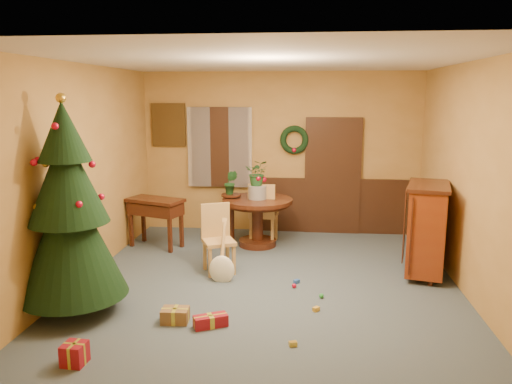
# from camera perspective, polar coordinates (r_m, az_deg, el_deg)

# --- Properties ---
(room_envelope) EXTENTS (5.50, 5.50, 5.50)m
(room_envelope) POSITION_cam_1_polar(r_m,az_deg,el_deg) (9.08, 4.07, 2.32)
(room_envelope) COLOR #374550
(room_envelope) RESTS_ON ground
(dining_table) EXTENTS (1.17, 1.17, 0.80)m
(dining_table) POSITION_cam_1_polar(r_m,az_deg,el_deg) (8.28, 0.18, -2.41)
(dining_table) COLOR black
(dining_table) RESTS_ON floor
(urn) EXTENTS (0.30, 0.30, 0.22)m
(urn) POSITION_cam_1_polar(r_m,az_deg,el_deg) (8.21, 0.18, -0.02)
(urn) COLOR slate
(urn) RESTS_ON dining_table
(centerpiece_plant) EXTENTS (0.38, 0.33, 0.42)m
(centerpiece_plant) POSITION_cam_1_polar(r_m,az_deg,el_deg) (8.15, 0.18, 2.21)
(centerpiece_plant) COLOR #1E4C23
(centerpiece_plant) RESTS_ON urn
(chair_near) EXTENTS (0.55, 0.55, 0.97)m
(chair_near) POSITION_cam_1_polar(r_m,az_deg,el_deg) (7.14, -4.43, -4.99)
(chair_near) COLOR #A98243
(chair_near) RESTS_ON floor
(chair_far) EXTENTS (0.50, 0.50, 1.05)m
(chair_far) POSITION_cam_1_polar(r_m,az_deg,el_deg) (8.40, 0.79, -2.22)
(chair_far) COLOR #A98243
(chair_far) RESTS_ON floor
(guitar) EXTENTS (0.50, 0.61, 0.80)m
(guitar) POSITION_cam_1_polar(r_m,az_deg,el_deg) (6.75, -3.95, -6.91)
(guitar) COLOR white
(guitar) RESTS_ON floor
(plant_stand) EXTENTS (0.33, 0.33, 0.85)m
(plant_stand) POSITION_cam_1_polar(r_m,az_deg,el_deg) (8.42, -2.85, -2.40)
(plant_stand) COLOR black
(plant_stand) RESTS_ON floor
(stand_plant) EXTENTS (0.24, 0.20, 0.40)m
(stand_plant) POSITION_cam_1_polar(r_m,az_deg,el_deg) (8.32, -2.89, 1.11)
(stand_plant) COLOR #19471E
(stand_plant) RESTS_ON plant_stand
(christmas_tree) EXTENTS (1.22, 1.22, 2.51)m
(christmas_tree) POSITION_cam_1_polar(r_m,az_deg,el_deg) (5.96, -20.57, -2.24)
(christmas_tree) COLOR #382111
(christmas_tree) RESTS_ON floor
(writing_desk) EXTENTS (1.02, 0.74, 0.82)m
(writing_desk) POSITION_cam_1_polar(r_m,az_deg,el_deg) (8.37, -11.41, -2.10)
(writing_desk) COLOR black
(writing_desk) RESTS_ON floor
(sideboard) EXTENTS (0.75, 1.11, 1.29)m
(sideboard) POSITION_cam_1_polar(r_m,az_deg,el_deg) (7.30, 18.91, -3.80)
(sideboard) COLOR #60160B
(sideboard) RESTS_ON floor
(gift_a) EXTENTS (0.31, 0.23, 0.16)m
(gift_a) POSITION_cam_1_polar(r_m,az_deg,el_deg) (5.78, -9.22, -13.74)
(gift_a) COLOR brown
(gift_a) RESTS_ON floor
(gift_b) EXTENTS (0.22, 0.22, 0.21)m
(gift_b) POSITION_cam_1_polar(r_m,az_deg,el_deg) (5.19, -20.02, -16.99)
(gift_b) COLOR maroon
(gift_b) RESTS_ON floor
(gift_c) EXTENTS (0.34, 0.31, 0.15)m
(gift_c) POSITION_cam_1_polar(r_m,az_deg,el_deg) (6.45, -17.75, -11.47)
(gift_c) COLOR brown
(gift_c) RESTS_ON floor
(gift_d) EXTENTS (0.39, 0.30, 0.13)m
(gift_d) POSITION_cam_1_polar(r_m,az_deg,el_deg) (5.63, -5.21, -14.47)
(gift_d) COLOR maroon
(gift_d) RESTS_ON floor
(toy_a) EXTENTS (0.09, 0.09, 0.05)m
(toy_a) POSITION_cam_1_polar(r_m,az_deg,el_deg) (6.82, 4.66, -10.16)
(toy_a) COLOR #2752AC
(toy_a) RESTS_ON floor
(toy_b) EXTENTS (0.06, 0.06, 0.06)m
(toy_b) POSITION_cam_1_polar(r_m,az_deg,el_deg) (6.38, 7.49, -11.69)
(toy_b) COLOR green
(toy_b) RESTS_ON floor
(toy_c) EXTENTS (0.09, 0.09, 0.05)m
(toy_c) POSITION_cam_1_polar(r_m,az_deg,el_deg) (6.03, 6.88, -13.14)
(toy_c) COLOR gold
(toy_c) RESTS_ON floor
(toy_d) EXTENTS (0.06, 0.06, 0.06)m
(toy_d) POSITION_cam_1_polar(r_m,az_deg,el_deg) (6.66, 4.38, -10.64)
(toy_d) COLOR red
(toy_d) RESTS_ON floor
(toy_e) EXTENTS (0.09, 0.07, 0.05)m
(toy_e) POSITION_cam_1_polar(r_m,az_deg,el_deg) (5.25, 4.24, -16.92)
(toy_e) COLOR gold
(toy_e) RESTS_ON floor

